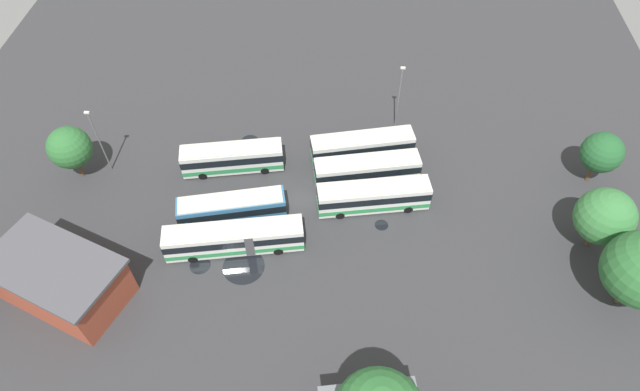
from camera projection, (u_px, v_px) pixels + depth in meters
ground_plane at (303, 200)px, 60.83m from camera, size 94.45×94.45×0.00m
bus_row0_slot0 at (362, 147)px, 63.65m from camera, size 12.45×5.20×3.53m
bus_row0_slot1 at (367, 170)px, 61.24m from camera, size 12.28×4.91×3.53m
bus_row0_slot2 at (373, 196)px, 58.75m from camera, size 12.60×4.70×3.53m
bus_row1_slot0 at (232, 158)px, 62.47m from camera, size 12.01×4.66×3.53m
bus_row1_slot2 at (232, 209)px, 57.60m from camera, size 11.76×5.06×3.53m
bus_row1_slot3 at (235, 238)px, 55.15m from camera, size 14.50×5.04×3.53m
depot_building at (60, 279)px, 51.14m from camera, size 14.38×11.45×5.30m
lamp_post_far_corner at (399, 96)px, 64.71m from camera, size 0.56×0.28×9.25m
lamp_post_by_building at (99, 139)px, 60.09m from camera, size 0.56×0.28×8.98m
tree_north_edge at (602, 153)px, 59.31m from camera, size 4.59×4.59×6.85m
tree_northwest at (605, 217)px, 53.22m from camera, size 5.87×5.87×7.76m
tree_west_edge at (70, 148)px, 59.79m from camera, size 4.83×4.83×6.97m
puddle_between_rows at (244, 267)px, 55.14m from camera, size 4.35×4.35×0.01m
puddle_front_lane at (381, 225)px, 58.54m from camera, size 1.49×1.49×0.01m
puddle_back_corner at (200, 265)px, 55.24m from camera, size 2.18×2.18×0.01m
puddle_centre_drain at (250, 141)px, 66.92m from camera, size 2.17×2.17×0.01m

